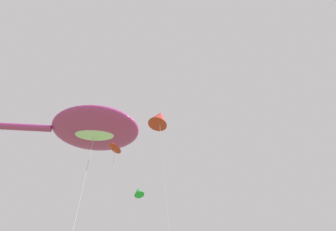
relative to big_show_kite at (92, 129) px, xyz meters
The scene contains 4 objects.
big_show_kite is the anchor object (origin of this frame).
small_kite_streamer_purple 3.06m from the big_show_kite, 82.41° to the right, with size 1.51×1.00×15.10m.
small_kite_box_yellow 4.56m from the big_show_kite, 10.12° to the right, with size 3.19×2.69×15.17m.
small_kite_tiny_distant 4.04m from the big_show_kite, 72.66° to the right, with size 3.70×3.97×17.44m.
Camera 1 is at (-7.80, 1.04, 1.37)m, focal length 41.82 mm.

